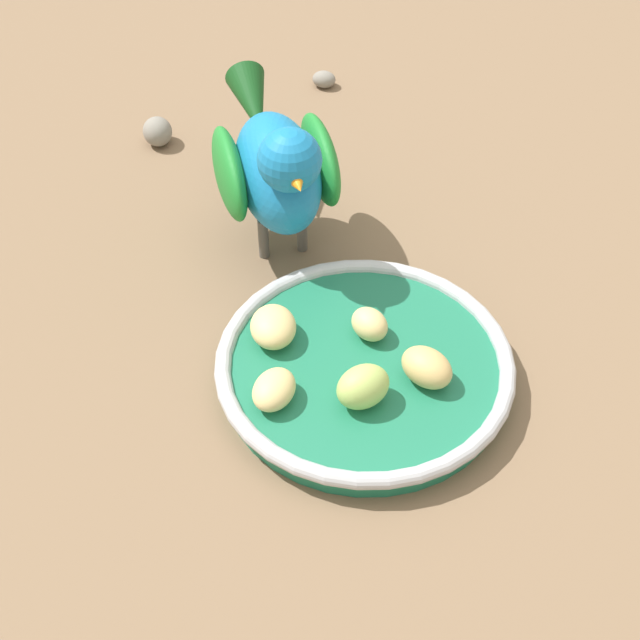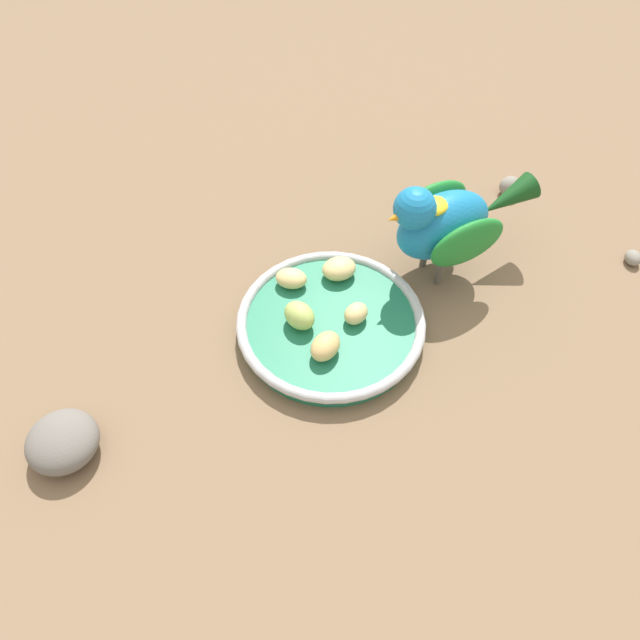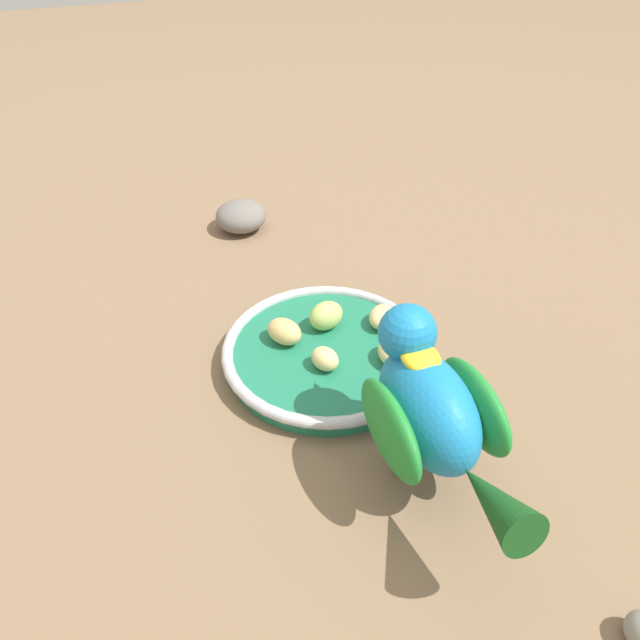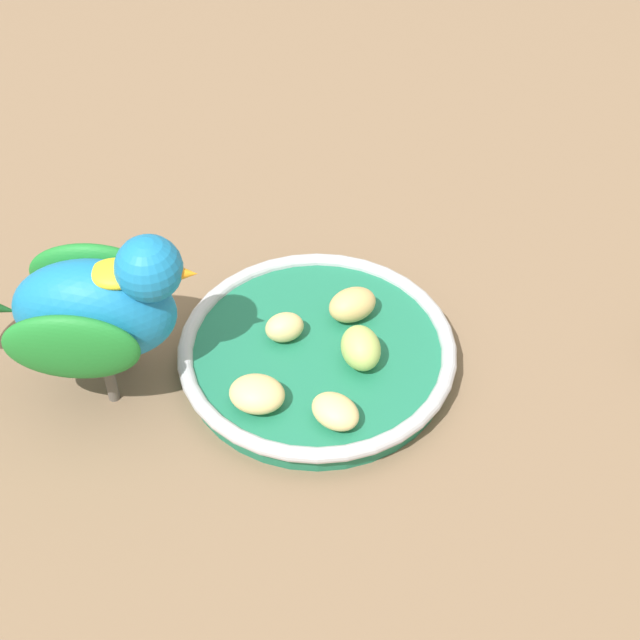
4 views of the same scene
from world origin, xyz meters
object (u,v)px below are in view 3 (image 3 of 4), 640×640
at_px(apple_piece_3, 326,316).
at_px(parrot, 431,408).
at_px(apple_piece_2, 382,317).
at_px(rock_large, 242,216).
at_px(apple_piece_1, 284,331).
at_px(apple_piece_4, 395,352).
at_px(apple_piece_0, 325,359).
at_px(feeding_bowl, 329,352).

xyz_separation_m(apple_piece_3, parrot, (-0.00, 0.19, 0.05)).
height_order(apple_piece_2, rock_large, same).
bearing_deg(apple_piece_1, rock_large, -97.73).
bearing_deg(rock_large, apple_piece_2, 103.24).
xyz_separation_m(apple_piece_1, parrot, (-0.05, 0.18, 0.05)).
relative_size(apple_piece_3, apple_piece_4, 0.94).
height_order(apple_piece_0, rock_large, same).
relative_size(feeding_bowl, apple_piece_0, 7.09).
bearing_deg(apple_piece_0, feeding_bowl, -121.14).
distance_m(apple_piece_1, apple_piece_3, 0.05).
bearing_deg(feeding_bowl, rock_large, -89.89).
height_order(apple_piece_0, apple_piece_3, apple_piece_3).
relative_size(apple_piece_3, parrot, 0.19).
xyz_separation_m(apple_piece_1, apple_piece_2, (-0.10, 0.01, -0.00)).
relative_size(apple_piece_0, apple_piece_3, 0.79).
bearing_deg(feeding_bowl, apple_piece_4, 140.35).
bearing_deg(apple_piece_4, parrot, 72.19).
distance_m(apple_piece_0, apple_piece_3, 0.06).
bearing_deg(apple_piece_4, apple_piece_0, -15.17).
bearing_deg(feeding_bowl, apple_piece_2, -169.29).
height_order(apple_piece_1, rock_large, apple_piece_1).
height_order(apple_piece_0, parrot, parrot).
relative_size(apple_piece_4, parrot, 0.20).
bearing_deg(apple_piece_4, apple_piece_1, -38.23).
xyz_separation_m(apple_piece_0, apple_piece_2, (-0.08, -0.04, -0.00)).
bearing_deg(rock_large, apple_piece_1, 82.27).
bearing_deg(parrot, apple_piece_0, 15.20).
distance_m(apple_piece_0, parrot, 0.14).
distance_m(apple_piece_1, parrot, 0.20).
xyz_separation_m(parrot, rock_large, (0.01, -0.45, -0.06)).
relative_size(apple_piece_1, apple_piece_2, 1.05).
relative_size(apple_piece_4, rock_large, 0.58).
xyz_separation_m(apple_piece_1, rock_large, (-0.04, -0.27, -0.01)).
bearing_deg(apple_piece_3, apple_piece_2, 160.82).
bearing_deg(apple_piece_2, parrot, 72.98).
relative_size(apple_piece_1, rock_large, 0.56).
relative_size(feeding_bowl, rock_large, 3.05).
relative_size(feeding_bowl, apple_piece_4, 5.26).
bearing_deg(apple_piece_3, apple_piece_1, 5.70).
relative_size(feeding_bowl, apple_piece_1, 5.48).
bearing_deg(apple_piece_2, apple_piece_1, -8.06).
height_order(apple_piece_0, apple_piece_1, apple_piece_1).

